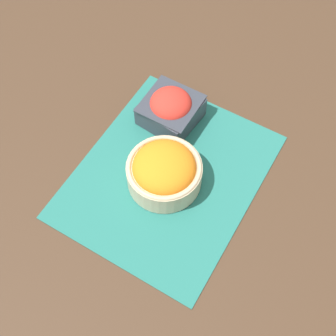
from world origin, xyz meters
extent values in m
plane|color=#422D1E|center=(0.00, 0.00, 0.00)|extent=(3.00, 3.00, 0.00)
cube|color=#236B60|center=(0.00, 0.00, 0.00)|extent=(0.44, 0.36, 0.00)
cylinder|color=#C6B28E|center=(-0.02, 0.00, 0.03)|extent=(0.16, 0.16, 0.06)
torus|color=#C6B28E|center=(-0.02, 0.00, 0.06)|extent=(0.15, 0.15, 0.01)
ellipsoid|color=orange|center=(-0.02, 0.00, 0.06)|extent=(0.13, 0.13, 0.06)
cube|color=#333842|center=(0.13, 0.07, 0.03)|extent=(0.13, 0.13, 0.05)
cube|color=#333842|center=(0.13, 0.07, 0.06)|extent=(0.12, 0.12, 0.00)
ellipsoid|color=red|center=(0.13, 0.07, 0.06)|extent=(0.09, 0.09, 0.06)
camera|label=1|loc=(-0.43, -0.25, 0.87)|focal=50.00mm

